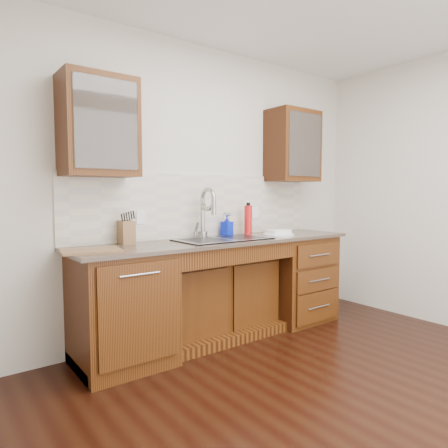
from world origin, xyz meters
TOP-DOWN VIEW (x-y plane):
  - ground at (0.00, 0.00)m, footprint 4.00×3.50m
  - wall_back at (0.00, 1.80)m, footprint 4.00×0.10m
  - base_cabinet_left at (-0.95, 1.44)m, footprint 0.70×0.62m
  - base_cabinet_center at (0.00, 1.53)m, footprint 1.20×0.44m
  - base_cabinet_right at (0.95, 1.44)m, footprint 0.70×0.62m
  - countertop at (0.00, 1.43)m, footprint 2.70×0.65m
  - backsplash at (0.00, 1.74)m, footprint 2.70×0.02m
  - sink at (0.00, 1.41)m, footprint 0.84×0.46m
  - faucet at (-0.07, 1.64)m, footprint 0.04×0.04m
  - filter_tap at (0.18, 1.65)m, footprint 0.02×0.02m
  - upper_cabinet_left at (-1.05, 1.58)m, footprint 0.55×0.34m
  - upper_cabinet_right at (1.05, 1.58)m, footprint 0.55×0.34m
  - outlet_left at (-0.65, 1.73)m, footprint 0.08×0.01m
  - outlet_right at (0.65, 1.73)m, footprint 0.08×0.01m
  - soap_bottle at (0.21, 1.64)m, footprint 0.11×0.11m
  - water_bottle at (0.44, 1.59)m, footprint 0.10×0.10m
  - plate at (0.63, 1.35)m, footprint 0.38×0.38m
  - dish_towel at (0.68, 1.41)m, footprint 0.23×0.18m
  - knife_block at (-0.82, 1.64)m, footprint 0.12×0.18m
  - cutting_board at (-1.20, 1.36)m, footprint 0.44×0.34m
  - cup_left_a at (-1.12, 1.58)m, footprint 0.12×0.12m
  - cup_left_b at (-0.94, 1.58)m, footprint 0.12×0.12m
  - cup_right_a at (0.96, 1.58)m, footprint 0.12×0.12m
  - cup_right_b at (1.17, 1.58)m, footprint 0.12×0.12m

SIDE VIEW (x-z plane):
  - ground at x=0.00m, z-range -0.10..0.00m
  - base_cabinet_center at x=0.00m, z-range 0.00..0.70m
  - base_cabinet_left at x=-0.95m, z-range 0.00..0.88m
  - base_cabinet_right at x=0.95m, z-range 0.00..0.88m
  - sink at x=0.00m, z-range 0.73..0.92m
  - countertop at x=0.00m, z-range 0.88..0.91m
  - plate at x=0.63m, z-range 0.91..0.93m
  - cutting_board at x=-1.20m, z-range 0.91..0.93m
  - dish_towel at x=0.68m, z-range 0.93..0.96m
  - knife_block at x=-0.82m, z-range 0.91..1.10m
  - soap_bottle at x=0.21m, z-range 0.91..1.12m
  - filter_tap at x=0.18m, z-range 0.91..1.15m
  - water_bottle at x=0.44m, z-range 0.91..1.20m
  - faucet at x=-0.07m, z-range 0.91..1.31m
  - outlet_left at x=-0.65m, z-range 1.06..1.18m
  - outlet_right at x=0.65m, z-range 1.06..1.18m
  - backsplash at x=0.00m, z-range 0.91..1.50m
  - wall_back at x=0.00m, z-range 0.00..2.70m
  - cup_left_b at x=-0.94m, z-range 1.72..1.81m
  - cup_left_a at x=-1.12m, z-range 1.72..1.81m
  - cup_right_a at x=0.96m, z-range 1.72..1.82m
  - cup_right_b at x=1.17m, z-range 1.72..1.82m
  - upper_cabinet_left at x=-1.05m, z-range 1.45..2.20m
  - upper_cabinet_right at x=1.05m, z-range 1.45..2.20m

